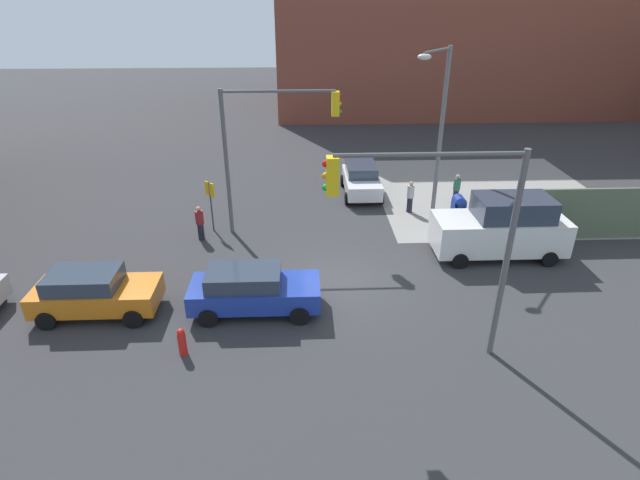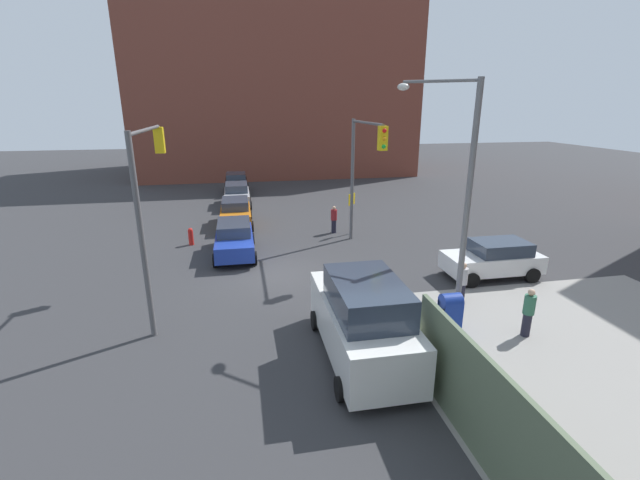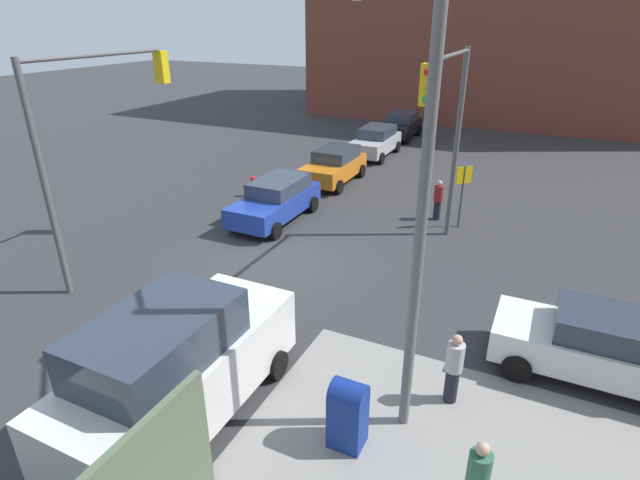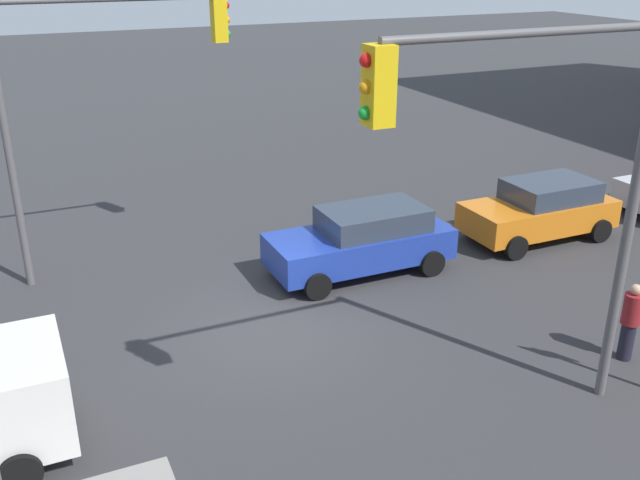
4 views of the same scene
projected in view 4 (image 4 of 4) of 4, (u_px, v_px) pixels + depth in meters
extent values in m
plane|color=#333335|center=(276.00, 331.00, 14.89)|extent=(120.00, 120.00, 0.00)
cylinder|color=#59595B|center=(629.00, 225.00, 11.58)|extent=(0.18, 0.18, 6.50)
cylinder|color=#59595B|center=(536.00, 33.00, 9.48)|extent=(4.73, 0.12, 0.12)
cube|color=yellow|center=(379.00, 86.00, 8.78)|extent=(0.32, 0.36, 1.00)
sphere|color=red|center=(366.00, 60.00, 8.59)|extent=(0.18, 0.18, 0.18)
sphere|color=orange|center=(366.00, 87.00, 8.71)|extent=(0.18, 0.18, 0.18)
sphere|color=green|center=(365.00, 113.00, 8.83)|extent=(0.18, 0.18, 0.18)
cylinder|color=#59595B|center=(9.00, 152.00, 15.72)|extent=(0.18, 0.18, 6.50)
cube|color=yellow|center=(219.00, 20.00, 16.62)|extent=(0.32, 0.36, 1.00)
sphere|color=red|center=(226.00, 5.00, 16.57)|extent=(0.18, 0.18, 0.18)
sphere|color=orange|center=(226.00, 20.00, 16.69)|extent=(0.18, 0.18, 0.18)
sphere|color=green|center=(227.00, 34.00, 16.81)|extent=(0.18, 0.18, 0.18)
cylinder|color=red|center=(387.00, 215.00, 20.18)|extent=(0.26, 0.26, 0.80)
sphere|color=red|center=(387.00, 201.00, 20.02)|extent=(0.24, 0.24, 0.24)
cylinder|color=black|center=(625.00, 198.00, 21.73)|extent=(0.64, 0.22, 0.64)
cube|color=#1E389E|center=(359.00, 246.00, 17.33)|extent=(4.48, 1.80, 0.75)
cube|color=#2D3847|center=(373.00, 219.00, 17.22)|extent=(2.51, 1.58, 0.55)
cylinder|color=black|center=(318.00, 286.00, 16.13)|extent=(0.64, 0.22, 0.64)
cylinder|color=black|center=(288.00, 257.00, 17.65)|extent=(0.64, 0.22, 0.64)
cylinder|color=black|center=(432.00, 263.00, 17.29)|extent=(0.64, 0.22, 0.64)
cylinder|color=black|center=(395.00, 238.00, 18.81)|extent=(0.64, 0.22, 0.64)
cube|color=orange|center=(538.00, 215.00, 19.35)|extent=(4.17, 1.80, 0.75)
cube|color=#2D3847|center=(550.00, 190.00, 19.23)|extent=(2.34, 1.58, 0.55)
cylinder|color=black|center=(516.00, 248.00, 18.19)|extent=(0.64, 0.22, 0.64)
cylinder|color=black|center=(474.00, 224.00, 19.71)|extent=(0.64, 0.22, 0.64)
cylinder|color=black|center=(600.00, 231.00, 19.27)|extent=(0.64, 0.22, 0.64)
cylinder|color=black|center=(554.00, 210.00, 20.79)|extent=(0.64, 0.22, 0.64)
cylinder|color=black|center=(13.00, 396.00, 12.19)|extent=(0.64, 0.22, 0.64)
cylinder|color=black|center=(20.00, 472.00, 10.42)|extent=(0.64, 0.22, 0.64)
cylinder|color=maroon|center=(632.00, 309.00, 13.49)|extent=(0.36, 0.36, 0.61)
sphere|color=tan|center=(636.00, 290.00, 13.33)|extent=(0.21, 0.21, 0.21)
cylinder|color=#1E1E2D|center=(626.00, 341.00, 13.76)|extent=(0.28, 0.28, 0.78)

